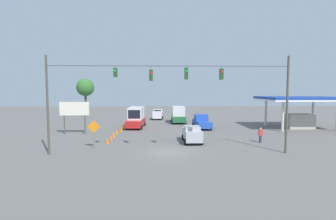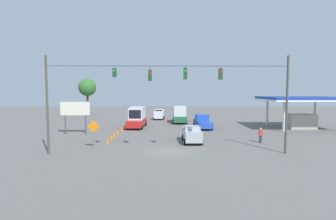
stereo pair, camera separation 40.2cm
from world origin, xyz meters
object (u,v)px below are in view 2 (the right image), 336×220
Objects in this scene: traffic_cone_fourth at (117,132)px; box_truck_green_oncoming_deep at (180,115)px; tree_horizon_left at (87,88)px; pedestrian at (261,135)px; traffic_cone_farthest at (123,127)px; roadside_billboard at (75,111)px; traffic_cone_nearest at (107,140)px; sedan_silver_crossing_near at (192,134)px; traffic_cone_fifth at (122,129)px; traffic_cone_third at (114,134)px; gas_station at (301,105)px; pickup_truck_blue_oncoming_far at (202,122)px; work_zone_sign at (93,129)px; traffic_cone_second at (111,137)px; sedan_white_withflow_deep at (159,114)px; overhead_signal_span at (169,93)px; box_truck_red_withflow_far at (137,118)px.

box_truck_green_oncoming_deep is at bearing -125.89° from traffic_cone_fourth.
pedestrian is at bearing 132.21° from tree_horizon_left.
traffic_cone_farthest is 7.51m from roadside_billboard.
traffic_cone_fourth is at bearing -89.91° from traffic_cone_nearest.
roadside_billboard is at bearing -21.11° from sedan_silver_crossing_near.
traffic_cone_fifth is at bearing 48.58° from box_truck_green_oncoming_deep.
traffic_cone_farthest is at bearing -92.23° from traffic_cone_fourth.
traffic_cone_third is 0.16× the size of roadside_billboard.
traffic_cone_third is at bearing 88.42° from traffic_cone_fourth.
sedan_silver_crossing_near is at bearing 30.46° from gas_station.
roadside_billboard is (5.77, 3.93, 2.77)m from traffic_cone_farthest.
pickup_truck_blue_oncoming_far is 14.20m from traffic_cone_third.
traffic_cone_fifth is 0.25× the size of work_zone_sign.
tree_horizon_left is (11.39, -29.61, 6.04)m from traffic_cone_second.
sedan_white_withflow_deep is 5.71× the size of traffic_cone_nearest.
roadside_billboard reaches higher than traffic_cone_nearest.
pedestrian is 42.58m from tree_horizon_left.
box_truck_green_oncoming_deep is (0.37, -17.92, 0.48)m from sedan_silver_crossing_near.
traffic_cone_third is 0.42× the size of pedestrian.
traffic_cone_fifth is at bearing -93.34° from traffic_cone_third.
roadside_billboard is (5.61, -6.32, 2.77)m from traffic_cone_nearest.
traffic_cone_nearest is (9.40, 0.53, -0.60)m from sedan_silver_crossing_near.
overhead_signal_span is 3.26× the size of box_truck_red_withflow_far.
work_zone_sign is (0.84, 8.31, 1.64)m from traffic_cone_fourth.
traffic_cone_nearest is 1.00× the size of traffic_cone_second.
work_zone_sign reaches higher than sedan_silver_crossing_near.
sedan_white_withflow_deep is at bearing -103.14° from traffic_cone_second.
tree_horizon_left is at bearing -63.47° from overhead_signal_span.
gas_station is at bearing 151.95° from tree_horizon_left.
box_truck_red_withflow_far is (7.07, 5.91, 0.11)m from box_truck_green_oncoming_deep.
box_truck_red_withflow_far is 9.68× the size of traffic_cone_second.
roadside_billboard is at bearing 8.02° from gas_station.
overhead_signal_span is 3.38× the size of box_truck_green_oncoming_deep.
work_zone_sign is 18.08m from pedestrian.
sedan_white_withflow_deep is at bearing -54.29° from box_truck_green_oncoming_deep.
tree_horizon_left is at bearing -63.33° from traffic_cone_fifth.
pedestrian is (-17.02, -0.14, 0.49)m from traffic_cone_nearest.
pedestrian is at bearing 116.58° from sedan_white_withflow_deep.
traffic_cone_nearest is 1.00× the size of traffic_cone_third.
traffic_cone_nearest is at bearing 109.85° from tree_horizon_left.
sedan_silver_crossing_near is at bearing -176.77° from traffic_cone_nearest.
traffic_cone_third is (5.25, 19.72, -0.70)m from sedan_white_withflow_deep.
tree_horizon_left is (11.53, -22.96, 6.04)m from traffic_cone_fifth.
work_zone_sign is (7.56, -2.41, -3.66)m from overhead_signal_span.
sedan_silver_crossing_near is at bearing 159.50° from traffic_cone_third.
box_truck_red_withflow_far is (7.45, -12.01, 0.60)m from sedan_silver_crossing_near.
traffic_cone_fifth is at bearing -26.28° from pedestrian.
pedestrian is at bearing -154.63° from overhead_signal_span.
overhead_signal_span reaches higher than work_zone_sign.
pickup_truck_blue_oncoming_far is at bearing 119.09° from sedan_white_withflow_deep.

